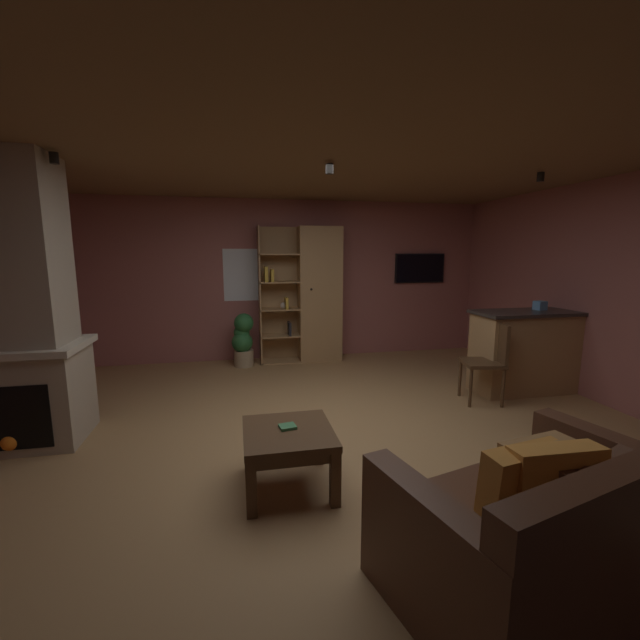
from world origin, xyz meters
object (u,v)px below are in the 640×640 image
Objects in this scene: leather_couch at (541,532)px; dining_chair at (490,357)px; kitchen_bar_counter at (534,351)px; potted_floor_plant at (243,339)px; stone_fireplace at (15,318)px; table_book_0 at (288,427)px; bookshelf_cabinet at (314,295)px; wall_mounted_tv at (420,268)px; coffee_table at (288,441)px; tissue_box at (540,306)px.

leather_couch is 1.79× the size of dining_chair.
potted_floor_plant is (-3.53, 1.83, -0.09)m from kitchen_bar_counter.
table_book_0 is (2.23, -1.18, -0.69)m from stone_fireplace.
dining_chair is (-0.79, -0.25, 0.02)m from kitchen_bar_counter.
dining_chair reaches higher than potted_floor_plant.
bookshelf_cabinet is 1.94m from wall_mounted_tv.
stone_fireplace is at bearing 151.59° from coffee_table.
coffee_table is 0.81× the size of potted_floor_plant.
potted_floor_plant is (-0.27, 3.32, -0.04)m from table_book_0.
tissue_box reaches higher than coffee_table.
table_book_0 is 0.13× the size of dining_chair.
wall_mounted_tv is (0.26, 2.47, 0.92)m from dining_chair.
table_book_0 is 0.13× the size of wall_mounted_tv.
bookshelf_cabinet is 18.04× the size of table_book_0.
potted_floor_plant is at bearing 94.57° from table_book_0.
kitchen_bar_counter is (2.40, -2.00, -0.54)m from bookshelf_cabinet.
leather_couch is at bearing -35.12° from stone_fireplace.
wall_mounted_tv is at bearing 53.71° from coffee_table.
stone_fireplace reaches higher than potted_floor_plant.
kitchen_bar_counter is 0.56m from tissue_box.
tissue_box is at bearing -26.14° from potted_floor_plant.
kitchen_bar_counter is 1.68× the size of dining_chair.
stone_fireplace is at bearing 144.88° from leather_couch.
tissue_box is 1.03× the size of table_book_0.
dining_chair reaches higher than table_book_0.
potted_floor_plant is (-3.61, 1.77, -0.65)m from tissue_box.
wall_mounted_tv is at bearing 83.87° from dining_chair.
stone_fireplace is 2.76× the size of dining_chair.
bookshelf_cabinet is 2.40× the size of wall_mounted_tv.
tissue_box is 3.77m from coffee_table.
leather_couch is 2.79m from dining_chair.
potted_floor_plant is at bearing -172.77° from wall_mounted_tv.
bookshelf_cabinet is 3.21× the size of coffee_table.
tissue_box is at bearing 19.66° from dining_chair.
kitchen_bar_counter is 3.59m from table_book_0.
stone_fireplace is 3.11× the size of potted_floor_plant.
coffee_table is 0.71× the size of dining_chair.
bookshelf_cabinet is 1.31m from potted_floor_plant.
bookshelf_cabinet is at bearing 141.94° from tissue_box.
wall_mounted_tv reaches higher than tissue_box.
table_book_0 is 4.72m from wall_mounted_tv.
leather_couch is at bearing -128.90° from tissue_box.
bookshelf_cabinet is 3.65m from table_book_0.
wall_mounted_tv is at bearing 26.95° from stone_fireplace.
dining_chair is at bearing -162.17° from kitchen_bar_counter.
bookshelf_cabinet reaches higher than tissue_box.
bookshelf_cabinet reaches higher than wall_mounted_tv.
dining_chair is 2.65m from wall_mounted_tv.
coffee_table is (2.23, -1.21, -0.79)m from stone_fireplace.
bookshelf_cabinet is 3.70m from coffee_table.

